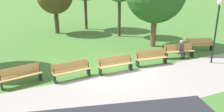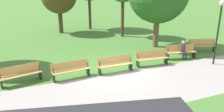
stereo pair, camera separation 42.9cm
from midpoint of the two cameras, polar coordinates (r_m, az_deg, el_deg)
The scene contains 10 objects.
ground_plane at distance 12.78m, azimuth -0.02°, elevation -4.06°, with size 120.00×120.00×0.00m, color #477A33.
path_paving at distance 11.04m, azimuth 4.67°, elevation -7.91°, with size 29.18×4.09×0.01m, color #A39E99.
bench_0 at distance 17.62m, azimuth 20.28°, elevation 2.80°, with size 2.03×1.05×0.89m.
bench_1 at distance 15.61m, azimuth 15.61°, elevation 1.34°, with size 2.04×0.87×0.89m.
bench_2 at distance 13.91m, azimuth 8.88°, elevation -0.28°, with size 2.02×0.67×0.89m.
bench_3 at distance 12.66m, azimuth -0.15°, elevation -1.94°, with size 1.98×0.47×0.89m.
bench_4 at distance 12.04m, azimuth -11.13°, elevation -3.42°, with size 2.02×0.67×0.89m.
bench_5 at distance 12.13m, azimuth -22.79°, elevation -4.41°, with size 2.04×0.87×0.89m.
person_seated at distance 15.48m, azimuth 16.18°, elevation 1.75°, with size 0.40×0.57×1.20m.
lamp_post at distance 14.77m, azimuth 24.06°, elevation 8.28°, with size 0.32×0.32×3.84m.
Camera 1 is at (5.12, 10.64, 4.91)m, focal length 36.62 mm.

